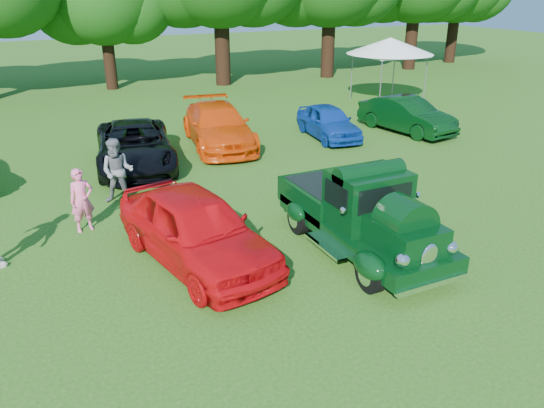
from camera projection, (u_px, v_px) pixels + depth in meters
name	position (u px, v px, depth m)	size (l,w,h in m)	color
ground	(294.00, 262.00, 12.30)	(120.00, 120.00, 0.00)	#235012
hero_pickup	(360.00, 215.00, 12.62)	(2.44, 5.24, 2.05)	black
red_convertible	(196.00, 228.00, 12.00)	(2.01, 4.99, 1.70)	red
back_car_black	(135.00, 146.00, 18.46)	(2.53, 5.49, 1.53)	black
back_car_orange	(218.00, 126.00, 20.90)	(2.25, 5.52, 1.60)	#DE4007
back_car_blue	(328.00, 122.00, 22.05)	(1.60, 3.98, 1.36)	#0D3497
back_car_green	(407.00, 115.00, 22.90)	(1.57, 4.51, 1.48)	black
spectator_pink	(82.00, 200.00, 13.59)	(0.61, 0.40, 1.68)	pink
spectator_grey	(118.00, 171.00, 15.32)	(0.94, 0.73, 1.93)	slate
canopy_tent	(390.00, 46.00, 27.81)	(4.71, 4.71, 3.41)	white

